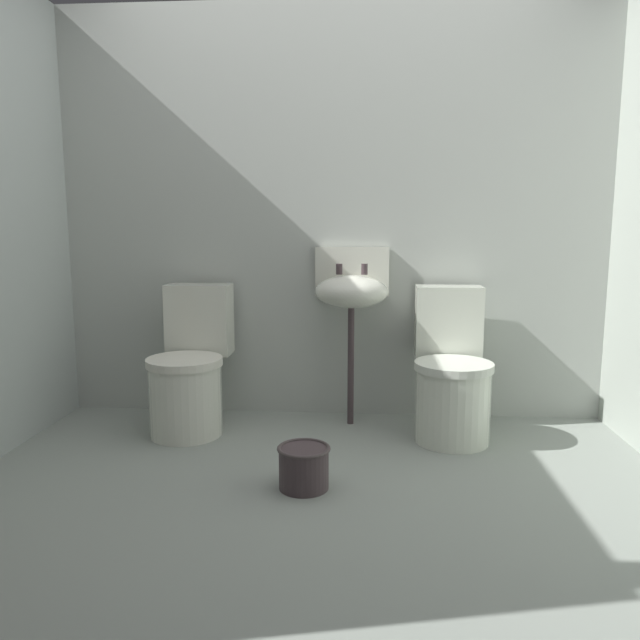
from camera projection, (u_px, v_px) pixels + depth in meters
The scene contains 6 objects.
ground_plane at pixel (315, 510), 2.48m from camera, with size 3.51×2.76×0.08m, color gray.
wall_back at pixel (332, 216), 3.50m from camera, with size 3.51×0.10×2.33m, color #ADB3AB.
toilet_left at pixel (190, 372), 3.29m from camera, with size 0.41×0.60×0.78m.
toilet_right at pixel (451, 377), 3.19m from camera, with size 0.41×0.60×0.78m.
sink at pixel (351, 290), 3.35m from camera, with size 0.42×0.35×0.99m.
bucket at pixel (304, 466), 2.58m from camera, with size 0.23×0.23×0.18m.
Camera 1 is at (0.19, -2.32, 1.11)m, focal length 34.08 mm.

